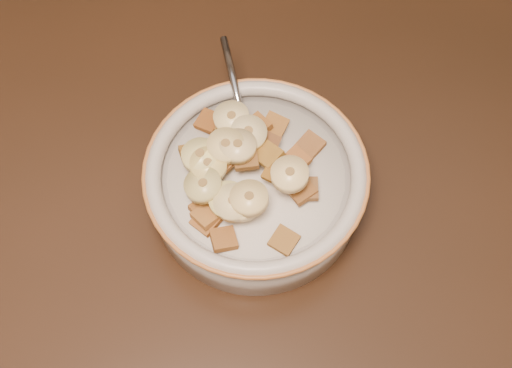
{
  "coord_description": "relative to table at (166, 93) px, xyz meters",
  "views": [
    {
      "loc": [
        0.06,
        -0.42,
        1.33
      ],
      "look_at": [
        0.08,
        -0.14,
        0.78
      ],
      "focal_mm": 50.0,
      "sensor_mm": 36.0,
      "label": 1
    }
  ],
  "objects": [
    {
      "name": "cereal_square_1",
      "position": [
        0.04,
        -0.17,
        0.07
      ],
      "size": [
        0.03,
        0.03,
        0.01
      ],
      "primitive_type": "cube",
      "rotation": [
        -0.0,
        0.11,
        0.61
      ],
      "color": "#9D6125",
      "rests_on": "milk"
    },
    {
      "name": "cereal_square_12",
      "position": [
        0.03,
        -0.12,
        0.07
      ],
      "size": [
        0.02,
        0.02,
        0.01
      ],
      "primitive_type": "cube",
      "rotation": [
        0.14,
        0.16,
        1.82
      ],
      "color": "brown",
      "rests_on": "milk"
    },
    {
      "name": "table",
      "position": [
        0.0,
        0.0,
        0.0
      ],
      "size": [
        1.42,
        0.93,
        0.04
      ],
      "primitive_type": "cube",
      "rotation": [
        0.0,
        0.0,
        0.02
      ],
      "color": "black",
      "rests_on": "floor"
    },
    {
      "name": "floor",
      "position": [
        0.0,
        0.0,
        -0.78
      ],
      "size": [
        4.0,
        4.5,
        0.1
      ],
      "primitive_type": "cube",
      "color": "#422816",
      "rests_on": "ground"
    },
    {
      "name": "cereal_square_3",
      "position": [
        0.04,
        -0.18,
        0.07
      ],
      "size": [
        0.03,
        0.03,
        0.01
      ],
      "primitive_type": "cube",
      "rotation": [
        -0.06,
        -0.15,
        0.81
      ],
      "color": "brown",
      "rests_on": "milk"
    },
    {
      "name": "cereal_square_8",
      "position": [
        0.12,
        -0.13,
        0.08
      ],
      "size": [
        0.03,
        0.03,
        0.01
      ],
      "primitive_type": "cube",
      "rotation": [
        -0.12,
        0.01,
        2.25
      ],
      "color": "#955925",
      "rests_on": "milk"
    },
    {
      "name": "cereal_square_7",
      "position": [
        0.09,
        -0.13,
        0.08
      ],
      "size": [
        0.03,
        0.03,
        0.01
      ],
      "primitive_type": "cube",
      "rotation": [
        -0.21,
        -0.16,
        0.76
      ],
      "color": "olive",
      "rests_on": "milk"
    },
    {
      "name": "banana_slice_0",
      "position": [
        0.08,
        -0.11,
        0.09
      ],
      "size": [
        0.04,
        0.04,
        0.02
      ],
      "primitive_type": "cylinder",
      "rotation": [
        0.13,
        -0.07,
        0.99
      ],
      "color": "beige",
      "rests_on": "milk"
    },
    {
      "name": "cereal_bowl",
      "position": [
        0.08,
        -0.14,
        0.04
      ],
      "size": [
        0.18,
        0.18,
        0.04
      ],
      "primitive_type": "cylinder",
      "color": "#AAA396",
      "rests_on": "table"
    },
    {
      "name": "cereal_square_17",
      "position": [
        0.12,
        -0.16,
        0.07
      ],
      "size": [
        0.02,
        0.02,
        0.01
      ],
      "primitive_type": "cube",
      "rotation": [
        -0.02,
        -0.06,
        1.5
      ],
      "color": "brown",
      "rests_on": "milk"
    },
    {
      "name": "cereal_square_9",
      "position": [
        0.05,
        -0.12,
        0.08
      ],
      "size": [
        0.03,
        0.03,
        0.01
      ],
      "primitive_type": "cube",
      "rotation": [
        -0.03,
        0.01,
        0.94
      ],
      "color": "brown",
      "rests_on": "milk"
    },
    {
      "name": "banana_slice_11",
      "position": [
        0.04,
        -0.13,
        0.09
      ],
      "size": [
        0.04,
        0.04,
        0.01
      ],
      "primitive_type": "cylinder",
      "rotation": [
        -0.03,
        -0.0,
        0.64
      ],
      "color": "beige",
      "rests_on": "milk"
    },
    {
      "name": "cereal_square_10",
      "position": [
        0.1,
        -0.15,
        0.09
      ],
      "size": [
        0.03,
        0.03,
        0.01
      ],
      "primitive_type": "cube",
      "rotation": [
        -0.2,
        0.16,
        2.52
      ],
      "color": "brown",
      "rests_on": "milk"
    },
    {
      "name": "cereal_square_11",
      "position": [
        0.07,
        -0.13,
        0.09
      ],
      "size": [
        0.02,
        0.02,
        0.01
      ],
      "primitive_type": "cube",
      "rotation": [
        0.02,
        -0.07,
        0.03
      ],
      "color": "brown",
      "rests_on": "milk"
    },
    {
      "name": "cereal_square_5",
      "position": [
        0.04,
        -0.08,
        0.07
      ],
      "size": [
        0.03,
        0.03,
        0.01
      ],
      "primitive_type": "cube",
      "rotation": [
        -0.18,
        -0.08,
        0.99
      ],
      "color": "brown",
      "rests_on": "milk"
    },
    {
      "name": "cereal_square_2",
      "position": [
        0.13,
        -0.11,
        0.07
      ],
      "size": [
        0.03,
        0.03,
        0.01
      ],
      "primitive_type": "cube",
      "rotation": [
        0.0,
        -0.09,
        0.78
      ],
      "color": "#905F31",
      "rests_on": "milk"
    },
    {
      "name": "banana_slice_7",
      "position": [
        0.06,
        -0.17,
        0.09
      ],
      "size": [
        0.04,
        0.04,
        0.01
      ],
      "primitive_type": "cylinder",
      "rotation": [
        -0.04,
        -0.11,
        1.01
      ],
      "color": "#DECD83",
      "rests_on": "milk"
    },
    {
      "name": "banana_slice_6",
      "position": [
        0.06,
        -0.17,
        0.09
      ],
      "size": [
        0.04,
        0.04,
        0.01
      ],
      "primitive_type": "cylinder",
      "rotation": [
        -0.11,
        -0.03,
        1.87
      ],
      "color": "#F3E676",
      "rests_on": "milk"
    },
    {
      "name": "cereal_square_20",
      "position": [
        0.04,
        -0.18,
        0.07
      ],
      "size": [
        0.03,
        0.03,
        0.01
      ],
      "primitive_type": "cube",
      "rotation": [
        0.08,
        0.18,
        2.25
      ],
      "color": "#965B22",
      "rests_on": "milk"
    },
    {
      "name": "banana_slice_1",
      "position": [
        0.06,
        -0.12,
        0.09
      ],
      "size": [
        0.04,
        0.04,
        0.01
      ],
      "primitive_type": "cylinder",
      "rotation": [
        0.04,
        -0.01,
        0.33
      ],
      "color": "#F2D992",
      "rests_on": "milk"
    },
    {
      "name": "cereal_square_14",
      "position": [
        0.06,
        -0.12,
        0.08
      ],
      "size": [
        0.03,
        0.03,
        0.01
      ],
      "primitive_type": "cube",
      "rotation": [
        0.21,
        0.06,
        1.1
      ],
      "color": "brown",
      "rests_on": "milk"
    },
    {
      "name": "banana_slice_4",
      "position": [
        0.06,
        -0.09,
        0.09
      ],
      "size": [
        0.04,
        0.04,
        0.01
      ],
      "primitive_type": "cylinder",
      "rotation": [
        -0.08,
        -0.06,
        0.86
      ],
      "color": "#F9E294",
      "rests_on": "milk"
    },
    {
      "name": "banana_slice_2",
      "position": [
        0.04,
        -0.16,
        0.09
      ],
      "size": [
        0.04,
        0.04,
        0.02
      ],
      "primitive_type": "cylinder",
      "rotation": [
        -0.09,
        0.14,
        2.11
      ],
      "color": "#C9BE71",
      "rests_on": "milk"
    },
    {
      "name": "cereal_square_6",
      "position": [
        0.1,
        -0.2,
        0.07
      ],
      "size": [
        0.03,
        0.03,
        0.01
      ],
      "primitive_type": "cube",
      "rotation": [
        0.06,
        -0.09,
        0.92
      ],
      "color": "brown",
      "rests_on": "milk"
    },
    {
      "name": "banana_slice_8",
      "position": [
        0.07,
        -0.17,
        0.09
      ],
      "size": [
        0.03,
        0.03,
        0.01
      ],
      "primitive_type": "cylinder",
      "rotation": [
        -0.04,
        0.09,
        1.61
      ],
      "color": "#F3CE7D",
      "rests_on": "milk"
    },
    {
      "name": "cereal_square_19",
      "position": [
        0.1,
        -0.09,
        0.07
      ],
      "size": [
        0.03,
        0.03,
        0.01
      ],
      "primitive_type": "cube",
      "rotation": [
        0.12,
        -0.09,
        1.05
      ],
      "color": "brown",
      "rests_on": "milk"
    },
    {
      "name": "banana_slice_3",
      "position": [
        0.07,
        -0.12,
        0.09
      ],
      "size": [
        0.04,
        0.04,
        0.01
      ],
      "primitive_type": "cylinder",
      "rotation": [
        -0.04,
        0.07,
        0.89
      ],
      "color": "#D5BA7B",
      "rests_on": "milk"
    },
    {
      "name": "cereal_square_0",
      "position": [
        0.09,
        -0.12,
        0.08
      ],
      "size": [
        0.03,
        0.03,
        0.01
      ],
      "primitive_type": "cube",
      "rotation": [
        0.25,
        -0.02,
        1.11
      ],
      "color": "brown",
      "rests_on": "milk"
    },
    {
      "name": "banana_slice_9",
      "position": [
        0.07,
        -0.17,
        0.09
      ],
      "size": [
        0.04,
        0.04,
        0.01
      ],
      "primitive_type": "cylinder",
      "rotation": [
        -0.13,
        0.03,
        2.02
      ],
      "color": "#FDF0A7",
      "rests_on": "milk"
    },
    {
      "name": "cereal_square_4",
      "position": [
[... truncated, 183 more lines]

